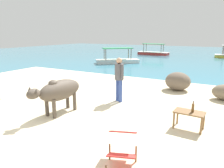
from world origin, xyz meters
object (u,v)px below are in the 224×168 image
Objects in this scene: boat_red at (153,52)px; boat_white at (117,60)px; bottle at (193,108)px; person_standing at (119,76)px; low_bench_table at (189,115)px; cow at (59,91)px; deck_chair_far at (123,144)px.

boat_white is at bearing 91.05° from boat_red.
boat_white is at bearing 125.99° from bottle.
bottle is 0.18× the size of person_standing.
bottle reaches higher than low_bench_table.
cow is at bearing 67.69° from boat_white.
cow is 2.55× the size of low_bench_table.
boat_white reaches higher than deck_chair_far.
bottle is 0.33× the size of deck_chair_far.
cow is 0.57× the size of boat_white.
cow is 6.74× the size of bottle.
bottle is (0.07, 0.01, 0.20)m from low_bench_table.
low_bench_table is 20.56m from boat_red.
low_bench_table is 0.48× the size of person_standing.
person_standing is (1.06, 1.99, 0.21)m from cow.
cow is at bearing -136.27° from deck_chair_far.
low_bench_table is 2.64× the size of bottle.
boat_red is (-3.55, 20.00, -0.49)m from cow.
person_standing is 10.61m from boat_white.
deck_chair_far is at bearing -112.92° from bottle.
deck_chair_far is 0.24× the size of boat_red.
cow is 3.23m from deck_chair_far.
boat_red reaches higher than bottle.
person_standing is 0.43× the size of boat_red.
boat_white is at bearing -172.17° from deck_chair_far.
deck_chair_far is 0.56× the size of person_standing.
boat_white is (-3.87, 11.36, -0.49)m from cow.
person_standing reaches higher than bottle.
person_standing is 18.60m from boat_red.
cow is 3.83m from low_bench_table.
boat_red is at bearing -133.25° from boat_white.
boat_red reaches higher than low_bench_table.
boat_red is at bearing 113.71° from low_bench_table.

